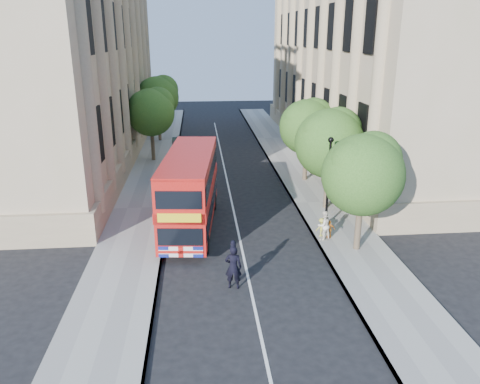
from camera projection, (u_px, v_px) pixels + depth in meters
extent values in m
plane|color=black|center=(250.00, 286.00, 20.54)|extent=(120.00, 120.00, 0.00)
cube|color=gray|center=(321.00, 203.00, 30.45)|extent=(3.50, 80.00, 0.12)
cube|color=gray|center=(142.00, 208.00, 29.46)|extent=(3.50, 80.00, 0.12)
cube|color=tan|center=(375.00, 52.00, 41.48)|extent=(12.00, 38.00, 18.00)
cube|color=tan|center=(55.00, 53.00, 39.11)|extent=(12.00, 38.00, 18.00)
cylinder|color=#473828|center=(358.00, 225.00, 23.41)|extent=(0.32, 0.32, 2.86)
sphere|color=#2B551C|center=(363.00, 175.00, 22.58)|extent=(4.00, 4.00, 4.00)
sphere|color=#2B551C|center=(373.00, 160.00, 22.80)|extent=(2.80, 2.80, 2.80)
sphere|color=#2B551C|center=(356.00, 166.00, 22.08)|extent=(2.60, 2.60, 2.60)
cylinder|color=#473828|center=(327.00, 187.00, 29.05)|extent=(0.32, 0.32, 2.99)
sphere|color=#2B551C|center=(329.00, 144.00, 28.18)|extent=(4.20, 4.20, 4.20)
sphere|color=#2B551C|center=(338.00, 131.00, 28.39)|extent=(2.94, 2.94, 2.94)
sphere|color=#2B551C|center=(323.00, 136.00, 27.68)|extent=(2.73, 2.73, 2.73)
cylinder|color=#473828|center=(305.00, 162.00, 34.72)|extent=(0.32, 0.32, 2.90)
sphere|color=#2B551C|center=(307.00, 127.00, 33.88)|extent=(4.00, 4.00, 4.00)
sphere|color=#2B551C|center=(314.00, 117.00, 34.10)|extent=(2.80, 2.80, 2.80)
sphere|color=#2B551C|center=(301.00, 121.00, 33.38)|extent=(2.60, 2.60, 2.60)
cylinder|color=#473828|center=(153.00, 144.00, 40.30)|extent=(0.32, 0.32, 2.99)
sphere|color=#2B551C|center=(151.00, 112.00, 39.43)|extent=(4.00, 4.00, 4.00)
sphere|color=#2B551C|center=(158.00, 104.00, 39.64)|extent=(2.80, 2.80, 2.80)
sphere|color=#2B551C|center=(144.00, 107.00, 38.93)|extent=(2.60, 2.60, 2.60)
cylinder|color=#473828|center=(159.00, 126.00, 47.82)|extent=(0.32, 0.32, 3.17)
sphere|color=#2B551C|center=(158.00, 97.00, 46.90)|extent=(4.20, 4.20, 4.20)
sphere|color=#2B551C|center=(164.00, 90.00, 47.10)|extent=(2.94, 2.94, 2.94)
sphere|color=#2B551C|center=(152.00, 92.00, 46.39)|extent=(2.73, 2.73, 2.73)
cylinder|color=black|center=(326.00, 222.00, 26.51)|extent=(0.30, 0.30, 0.50)
cylinder|color=black|center=(328.00, 184.00, 25.79)|extent=(0.14, 0.14, 5.00)
sphere|color=black|center=(331.00, 140.00, 24.99)|extent=(0.32, 0.32, 0.32)
cube|color=#B0110C|center=(190.00, 189.00, 25.90)|extent=(3.30, 9.35, 3.81)
cube|color=black|center=(191.00, 203.00, 26.17)|extent=(3.30, 8.78, 0.87)
cube|color=black|center=(190.00, 172.00, 25.59)|extent=(3.30, 8.78, 0.87)
cube|color=yellow|center=(179.00, 218.00, 21.53)|extent=(2.02, 0.28, 0.43)
cylinder|color=black|center=(163.00, 244.00, 23.45)|extent=(0.36, 0.99, 0.96)
cylinder|color=black|center=(206.00, 244.00, 23.43)|extent=(0.36, 0.99, 0.96)
cylinder|color=black|center=(179.00, 202.00, 29.38)|extent=(0.36, 0.99, 0.96)
cylinder|color=black|center=(214.00, 202.00, 29.37)|extent=(0.36, 0.99, 0.96)
cube|color=black|center=(190.00, 168.00, 33.67)|extent=(2.18, 2.00, 2.12)
cube|color=black|center=(191.00, 167.00, 32.79)|extent=(1.82, 0.27, 0.71)
cube|color=black|center=(187.00, 157.00, 35.67)|extent=(2.31, 3.41, 2.53)
cube|color=black|center=(188.00, 175.00, 35.50)|extent=(2.26, 5.00, 0.25)
cylinder|color=black|center=(178.00, 181.00, 33.72)|extent=(0.30, 0.83, 0.81)
cylinder|color=black|center=(203.00, 180.00, 34.04)|extent=(0.30, 0.83, 0.81)
cylinder|color=black|center=(175.00, 169.00, 36.83)|extent=(0.30, 0.83, 0.81)
cylinder|color=black|center=(198.00, 168.00, 37.14)|extent=(0.30, 0.83, 0.81)
imported|color=black|center=(233.00, 267.00, 20.06)|extent=(0.79, 0.57, 1.99)
imported|color=white|center=(324.00, 225.00, 24.66)|extent=(0.94, 0.84, 1.58)
imported|color=orange|center=(329.00, 229.00, 24.88)|extent=(0.63, 0.34, 1.01)
imported|color=gold|center=(322.00, 227.00, 25.14)|extent=(0.75, 0.58, 1.03)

